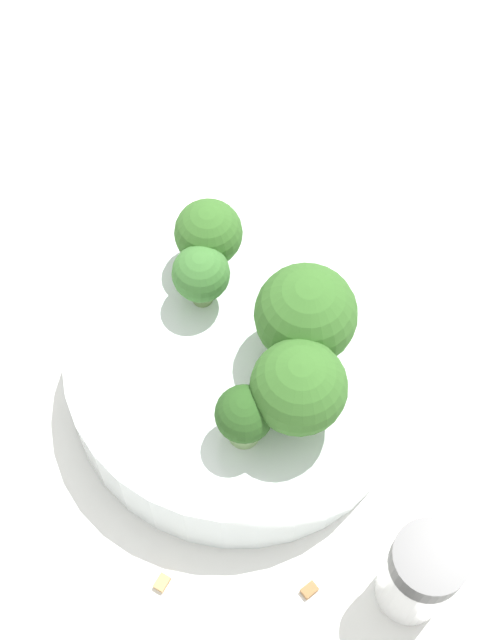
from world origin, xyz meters
The scene contains 10 objects.
ground_plane centered at (0.00, 0.00, 0.00)m, with size 3.00×3.00×0.00m, color white.
bowl centered at (0.00, 0.00, 0.03)m, with size 0.22×0.22×0.05m, color silver.
broccoli_floret_0 centered at (0.01, -0.04, 0.08)m, with size 0.04×0.04×0.05m.
broccoli_floret_1 centered at (0.00, -0.07, 0.08)m, with size 0.04×0.04×0.05m.
broccoli_floret_2 centered at (-0.04, 0.01, 0.09)m, with size 0.06×0.06×0.07m.
broccoli_floret_3 centered at (-0.02, 0.05, 0.09)m, with size 0.05×0.05×0.07m.
broccoli_floret_4 centered at (0.01, 0.05, 0.08)m, with size 0.03×0.03×0.05m.
pepper_shaker centered at (-0.06, 0.16, 0.04)m, with size 0.04×0.04×0.08m.
almond_crumb_0 centered at (0.00, 0.14, 0.00)m, with size 0.01×0.01×0.01m, color olive.
almond_crumb_1 centered at (0.08, 0.11, 0.00)m, with size 0.01×0.01×0.01m, color tan.
Camera 1 is at (0.08, 0.25, 0.53)m, focal length 50.00 mm.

